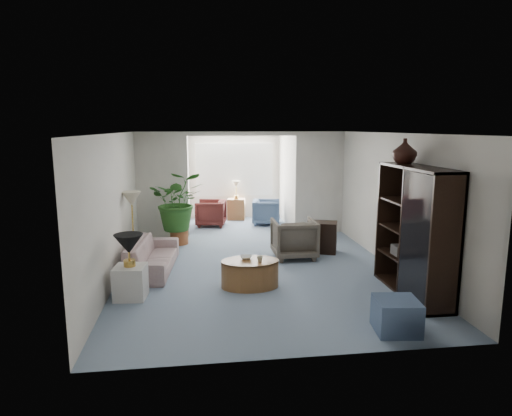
{
  "coord_description": "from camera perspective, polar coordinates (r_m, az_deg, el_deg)",
  "views": [
    {
      "loc": [
        -1.11,
        -7.65,
        2.61
      ],
      "look_at": [
        0.0,
        0.6,
        1.1
      ],
      "focal_mm": 31.5,
      "sensor_mm": 36.0,
      "label": 1
    }
  ],
  "objects": [
    {
      "name": "floor",
      "position": [
        8.16,
        0.57,
        -8.38
      ],
      "size": [
        6.0,
        6.0,
        0.0
      ],
      "primitive_type": "plane",
      "color": "#7C8AA4",
      "rests_on": "ground"
    },
    {
      "name": "window_blinds",
      "position": [
        12.9,
        -2.72,
        4.88
      ],
      "size": [
        2.2,
        0.02,
        1.5
      ],
      "primitive_type": "cube",
      "color": "white"
    },
    {
      "name": "plant_pot",
      "position": [
        10.3,
        -9.71,
        -3.63
      ],
      "size": [
        0.4,
        0.4,
        0.32
      ],
      "primitive_type": "cylinder",
      "color": "#9A522C",
      "rests_on": "ground"
    },
    {
      "name": "sunroom_table",
      "position": [
        12.8,
        -2.51,
        -0.14
      ],
      "size": [
        0.55,
        0.46,
        0.6
      ],
      "primitive_type": "cube",
      "rotation": [
        0.0,
        0.0,
        -0.19
      ],
      "color": "brown",
      "rests_on": "ground"
    },
    {
      "name": "coffee_bowl",
      "position": [
        7.49,
        -1.25,
        -6.28
      ],
      "size": [
        0.23,
        0.23,
        0.05
      ],
      "primitive_type": "imported",
      "rotation": [
        0.0,
        0.0,
        -0.12
      ],
      "color": "silver",
      "rests_on": "coffee_table"
    },
    {
      "name": "table_lamp",
      "position": [
        7.08,
        -15.87,
        -4.42
      ],
      "size": [
        0.44,
        0.44,
        0.3
      ],
      "primitive_type": "cone",
      "color": "black",
      "rests_on": "end_table"
    },
    {
      "name": "end_table",
      "position": [
        7.25,
        -15.64,
        -9.05
      ],
      "size": [
        0.5,
        0.5,
        0.51
      ],
      "primitive_type": "cube",
      "rotation": [
        0.0,
        0.0,
        -0.09
      ],
      "color": "silver",
      "rests_on": "ground"
    },
    {
      "name": "floor_lamp",
      "position": [
        8.9,
        -15.52,
        1.12
      ],
      "size": [
        0.36,
        0.36,
        0.28
      ],
      "primitive_type": "cone",
      "color": "beige",
      "rests_on": "ground"
    },
    {
      "name": "back_pier_right",
      "position": [
        11.15,
        8.06,
        3.17
      ],
      "size": [
        1.2,
        0.12,
        2.5
      ],
      "primitive_type": "cube",
      "color": "silver",
      "rests_on": "ground"
    },
    {
      "name": "cabinet_urn",
      "position": [
        7.66,
        18.34,
        6.87
      ],
      "size": [
        0.39,
        0.39,
        0.4
      ],
      "primitive_type": "imported",
      "color": "black",
      "rests_on": "entertainment_cabinet"
    },
    {
      "name": "back_header",
      "position": [
        10.71,
        -1.74,
        9.42
      ],
      "size": [
        2.6,
        0.12,
        0.1
      ],
      "primitive_type": "cube",
      "color": "silver",
      "rests_on": "back_pier_left"
    },
    {
      "name": "ottoman",
      "position": [
        6.2,
        17.39,
        -12.9
      ],
      "size": [
        0.6,
        0.6,
        0.43
      ],
      "primitive_type": "cube",
      "rotation": [
        0.0,
        0.0,
        -0.13
      ],
      "color": "slate",
      "rests_on": "ground"
    },
    {
      "name": "house_plant",
      "position": [
        10.13,
        -9.85,
        0.89
      ],
      "size": [
        1.19,
        1.03,
        1.33
      ],
      "primitive_type": "imported",
      "color": "#295D20",
      "rests_on": "plant_pot"
    },
    {
      "name": "sofa",
      "position": [
        8.5,
        -13.08,
        -5.91
      ],
      "size": [
        0.91,
        1.97,
        0.56
      ],
      "primitive_type": "imported",
      "rotation": [
        0.0,
        0.0,
        1.48
      ],
      "color": "#BBAC9E",
      "rests_on": "ground"
    },
    {
      "name": "shelf_clutter",
      "position": [
        7.3,
        19.49,
        -4.75
      ],
      "size": [
        0.3,
        0.97,
        0.61
      ],
      "color": "#292624",
      "rests_on": "entertainment_cabinet"
    },
    {
      "name": "coffee_table",
      "position": [
        7.47,
        -0.77,
        -8.32
      ],
      "size": [
        1.06,
        1.06,
        0.45
      ],
      "primitive_type": "cylinder",
      "rotation": [
        0.0,
        0.0,
        -0.12
      ],
      "color": "brown",
      "rests_on": "ground"
    },
    {
      "name": "side_table_dark",
      "position": [
        9.56,
        8.57,
        -3.67
      ],
      "size": [
        0.66,
        0.59,
        0.65
      ],
      "primitive_type": "cube",
      "rotation": [
        0.0,
        0.0,
        -0.35
      ],
      "color": "black",
      "rests_on": "ground"
    },
    {
      "name": "sunroom_floor",
      "position": [
        12.08,
        -2.22,
        -2.21
      ],
      "size": [
        2.6,
        2.6,
        0.0
      ],
      "primitive_type": "plane",
      "color": "#7C8AA4",
      "rests_on": "ground"
    },
    {
      "name": "entertainment_cabinet",
      "position": [
        7.38,
        19.5,
        -2.83
      ],
      "size": [
        0.48,
        1.82,
        2.02
      ],
      "primitive_type": "cube",
      "color": "black",
      "rests_on": "ground"
    },
    {
      "name": "coffee_cup",
      "position": [
        7.31,
        0.49,
        -6.5
      ],
      "size": [
        0.11,
        0.11,
        0.09
      ],
      "primitive_type": "imported",
      "rotation": [
        0.0,
        0.0,
        -0.12
      ],
      "color": "beige",
      "rests_on": "coffee_table"
    },
    {
      "name": "framed_picture",
      "position": [
        8.4,
        17.58,
        3.59
      ],
      "size": [
        0.04,
        0.5,
        0.4
      ],
      "primitive_type": "cube",
      "color": "beige"
    },
    {
      "name": "window_pane",
      "position": [
        12.93,
        -2.73,
        4.89
      ],
      "size": [
        2.2,
        0.02,
        1.5
      ],
      "primitive_type": "cube",
      "color": "white"
    },
    {
      "name": "sunroom_chair_maroon",
      "position": [
        12.01,
        -5.76,
        -0.64
      ],
      "size": [
        0.88,
        0.87,
        0.69
      ],
      "primitive_type": "imported",
      "rotation": [
        0.0,
        0.0,
        -1.76
      ],
      "color": "#59241E",
      "rests_on": "ground"
    },
    {
      "name": "wingback_chair",
      "position": [
        9.09,
        4.86,
        -3.87
      ],
      "size": [
        0.84,
        0.87,
        0.79
      ],
      "primitive_type": "imported",
      "rotation": [
        0.0,
        0.0,
        3.14
      ],
      "color": "#61594D",
      "rests_on": "ground"
    },
    {
      "name": "back_pier_left",
      "position": [
        10.76,
        -11.83,
        2.8
      ],
      "size": [
        1.2,
        0.12,
        2.5
      ],
      "primitive_type": "cube",
      "color": "silver",
      "rests_on": "ground"
    },
    {
      "name": "sunroom_chair_blue",
      "position": [
        12.16,
        1.33,
        -0.52
      ],
      "size": [
        0.85,
        0.84,
        0.67
      ],
      "primitive_type": "imported",
      "rotation": [
        0.0,
        0.0,
        1.39
      ],
      "color": "slate",
      "rests_on": "ground"
    }
  ]
}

